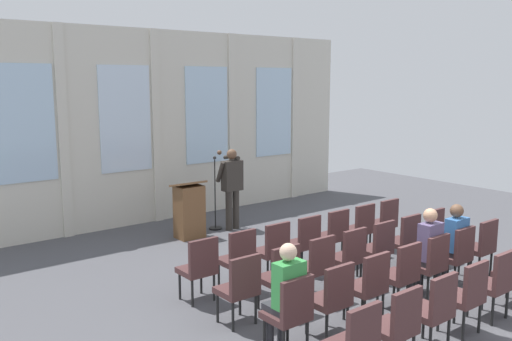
{
  "coord_description": "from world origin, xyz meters",
  "views": [
    {
      "loc": [
        -5.92,
        -3.85,
        3.09
      ],
      "look_at": [
        0.17,
        3.88,
        1.47
      ],
      "focal_mm": 38.25,
      "sensor_mm": 36.0,
      "label": 1
    }
  ],
  "objects_px": {
    "chair_r0_c4": "(333,233)",
    "audience_r2_c5": "(453,240)",
    "chair_r1_c5": "(404,238)",
    "speaker": "(232,183)",
    "chair_r0_c2": "(273,247)",
    "audience_r2_c0": "(286,292)",
    "chair_r2_c2": "(369,283)",
    "chair_r0_c0": "(199,265)",
    "chair_r0_c6": "(384,220)",
    "chair_r1_c0": "(240,285)",
    "chair_r1_c1": "(280,274)",
    "audience_r2_c4": "(427,247)",
    "chair_r2_c5": "(457,253)",
    "chair_r2_c3": "(402,272)",
    "chair_r1_c3": "(349,254)",
    "chair_r2_c1": "(332,296)",
    "chair_r1_c6": "(429,231)",
    "chair_r1_c4": "(378,246)",
    "chair_r2_c6": "(481,244)",
    "chair_r3_c0": "(355,341)",
    "chair_r0_c3": "(305,240)",
    "chair_r2_c4": "(431,262)",
    "chair_r3_c4": "(495,281)",
    "chair_r3_c1": "(397,323)",
    "mic_stand": "(215,213)",
    "chair_r3_c3": "(466,293)",
    "chair_r0_c5": "(360,226)",
    "lectern": "(189,210)",
    "chair_r1_c2": "(316,263)",
    "chair_r3_c2": "(434,307)",
    "chair_r0_c1": "(238,256)",
    "chair_r2_c0": "(290,310)"
  },
  "relations": [
    {
      "from": "chair_r1_c3",
      "to": "chair_r2_c1",
      "type": "relative_size",
      "value": 1.0
    },
    {
      "from": "chair_r2_c4",
      "to": "audience_r2_c0",
      "type": "bearing_deg",
      "value": 178.25
    },
    {
      "from": "chair_r1_c2",
      "to": "chair_r3_c2",
      "type": "height_order",
      "value": "same"
    },
    {
      "from": "audience_r2_c0",
      "to": "chair_r2_c2",
      "type": "distance_m",
      "value": 1.36
    },
    {
      "from": "chair_r0_c5",
      "to": "chair_r3_c1",
      "type": "xyz_separation_m",
      "value": [
        -2.69,
        -2.87,
        0.0
      ]
    },
    {
      "from": "chair_r0_c4",
      "to": "chair_r2_c4",
      "type": "distance_m",
      "value": 1.91
    },
    {
      "from": "chair_r0_c6",
      "to": "chair_r1_c4",
      "type": "xyz_separation_m",
      "value": [
        -1.35,
        -0.96,
        0.0
      ]
    },
    {
      "from": "chair_r2_c5",
      "to": "chair_r3_c0",
      "type": "relative_size",
      "value": 1.0
    },
    {
      "from": "chair_r0_c4",
      "to": "chair_r3_c1",
      "type": "bearing_deg",
      "value": -125.13
    },
    {
      "from": "chair_r0_c3",
      "to": "speaker",
      "type": "bearing_deg",
      "value": 78.66
    },
    {
      "from": "chair_r0_c3",
      "to": "chair_r2_c6",
      "type": "distance_m",
      "value": 2.78
    },
    {
      "from": "chair_r1_c6",
      "to": "speaker",
      "type": "bearing_deg",
      "value": 111.1
    },
    {
      "from": "chair_r2_c4",
      "to": "chair_r3_c1",
      "type": "height_order",
      "value": "same"
    },
    {
      "from": "chair_r0_c3",
      "to": "chair_r1_c3",
      "type": "height_order",
      "value": "same"
    },
    {
      "from": "chair_r1_c6",
      "to": "chair_r0_c2",
      "type": "bearing_deg",
      "value": 160.44
    },
    {
      "from": "chair_r1_c5",
      "to": "audience_r2_c5",
      "type": "xyz_separation_m",
      "value": [
        -0.0,
        -0.87,
        0.17
      ]
    },
    {
      "from": "chair_r1_c1",
      "to": "audience_r2_c4",
      "type": "bearing_deg",
      "value": -23.42
    },
    {
      "from": "chair_r2_c4",
      "to": "chair_r2_c5",
      "type": "distance_m",
      "value": 0.67
    },
    {
      "from": "chair_r0_c6",
      "to": "audience_r2_c0",
      "type": "xyz_separation_m",
      "value": [
        -4.04,
        -1.83,
        0.19
      ]
    },
    {
      "from": "chair_r1_c3",
      "to": "chair_r3_c0",
      "type": "distance_m",
      "value": 2.78
    },
    {
      "from": "mic_stand",
      "to": "chair_r3_c3",
      "type": "xyz_separation_m",
      "value": [
        -0.3,
        -5.91,
        0.2
      ]
    },
    {
      "from": "lectern",
      "to": "chair_r1_c2",
      "type": "distance_m",
      "value": 3.8
    },
    {
      "from": "chair_r1_c3",
      "to": "audience_r2_c5",
      "type": "height_order",
      "value": "audience_r2_c5"
    },
    {
      "from": "chair_r0_c5",
      "to": "chair_r2_c5",
      "type": "height_order",
      "value": "same"
    },
    {
      "from": "chair_r0_c1",
      "to": "chair_r0_c4",
      "type": "relative_size",
      "value": 1.0
    },
    {
      "from": "chair_r0_c1",
      "to": "chair_r2_c0",
      "type": "distance_m",
      "value": 2.03
    },
    {
      "from": "chair_r3_c4",
      "to": "chair_r1_c4",
      "type": "bearing_deg",
      "value": 90.0
    },
    {
      "from": "chair_r1_c3",
      "to": "chair_r2_c2",
      "type": "xyz_separation_m",
      "value": [
        -0.67,
        -0.96,
        0.0
      ]
    },
    {
      "from": "mic_stand",
      "to": "chair_r0_c2",
      "type": "relative_size",
      "value": 1.65
    },
    {
      "from": "chair_r0_c3",
      "to": "chair_r2_c4",
      "type": "bearing_deg",
      "value": -70.62
    },
    {
      "from": "chair_r0_c6",
      "to": "chair_r1_c1",
      "type": "relative_size",
      "value": 1.0
    },
    {
      "from": "chair_r0_c6",
      "to": "chair_r3_c0",
      "type": "xyz_separation_m",
      "value": [
        -4.04,
        -2.87,
        0.0
      ]
    },
    {
      "from": "audience_r2_c5",
      "to": "chair_r3_c3",
      "type": "distance_m",
      "value": 1.71
    },
    {
      "from": "chair_r0_c4",
      "to": "audience_r2_c0",
      "type": "height_order",
      "value": "audience_r2_c0"
    },
    {
      "from": "chair_r0_c2",
      "to": "audience_r2_c4",
      "type": "xyz_separation_m",
      "value": [
        1.35,
        -1.83,
        0.19
      ]
    },
    {
      "from": "chair_r0_c4",
      "to": "chair_r2_c4",
      "type": "relative_size",
      "value": 1.0
    },
    {
      "from": "chair_r3_c1",
      "to": "chair_r1_c5",
      "type": "bearing_deg",
      "value": 35.4
    },
    {
      "from": "chair_r0_c0",
      "to": "chair_r3_c4",
      "type": "height_order",
      "value": "same"
    },
    {
      "from": "chair_r1_c0",
      "to": "chair_r1_c1",
      "type": "relative_size",
      "value": 1.0
    },
    {
      "from": "chair_r0_c6",
      "to": "audience_r2_c0",
      "type": "relative_size",
      "value": 0.72
    },
    {
      "from": "chair_r0_c0",
      "to": "chair_r2_c5",
      "type": "xyz_separation_m",
      "value": [
        3.36,
        -1.91,
        0.0
      ]
    },
    {
      "from": "chair_r0_c4",
      "to": "audience_r2_c5",
      "type": "distance_m",
      "value": 1.96
    },
    {
      "from": "chair_r1_c4",
      "to": "chair_r2_c6",
      "type": "relative_size",
      "value": 1.0
    },
    {
      "from": "chair_r1_c0",
      "to": "chair_r2_c3",
      "type": "height_order",
      "value": "same"
    },
    {
      "from": "chair_r0_c0",
      "to": "chair_r0_c6",
      "type": "height_order",
      "value": "same"
    },
    {
      "from": "speaker",
      "to": "chair_r0_c2",
      "type": "xyz_separation_m",
      "value": [
        -1.24,
        -2.81,
        -0.46
      ]
    },
    {
      "from": "chair_r1_c0",
      "to": "chair_r1_c1",
      "type": "xyz_separation_m",
      "value": [
        0.67,
        0.0,
        0.0
      ]
    },
    {
      "from": "chair_r0_c0",
      "to": "audience_r2_c5",
      "type": "distance_m",
      "value": 3.83
    },
    {
      "from": "audience_r2_c4",
      "to": "speaker",
      "type": "bearing_deg",
      "value": 91.34
    },
    {
      "from": "chair_r1_c4",
      "to": "chair_r2_c6",
      "type": "bearing_deg",
      "value": -35.4
    }
  ]
}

